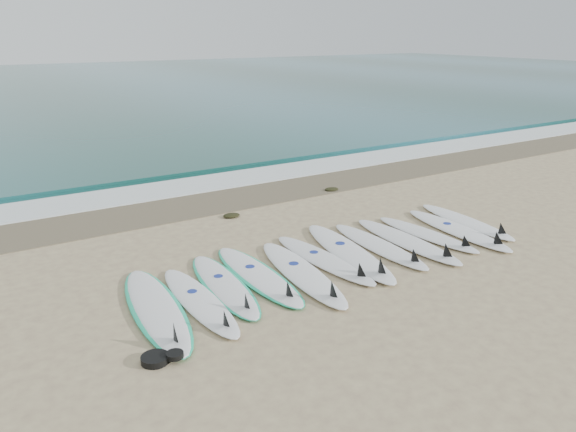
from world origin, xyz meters
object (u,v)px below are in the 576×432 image
leash_coil (160,358)px  surfboard_11 (468,222)px  surfboard_6 (350,252)px  surfboard_0 (157,309)px

leash_coil → surfboard_11: bearing=11.5°
surfboard_6 → leash_coil: (-3.77, -1.32, -0.01)m
surfboard_0 → surfboard_6: bearing=9.4°
surfboard_0 → surfboard_11: bearing=8.4°
surfboard_0 → leash_coil: (-0.38, -1.14, -0.00)m
surfboard_6 → surfboard_11: (2.90, 0.04, -0.01)m
surfboard_0 → surfboard_6: (3.39, 0.18, 0.01)m
surfboard_0 → surfboard_11: 6.30m
surfboard_11 → leash_coil: 6.81m
surfboard_11 → leash_coil: bearing=-163.1°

